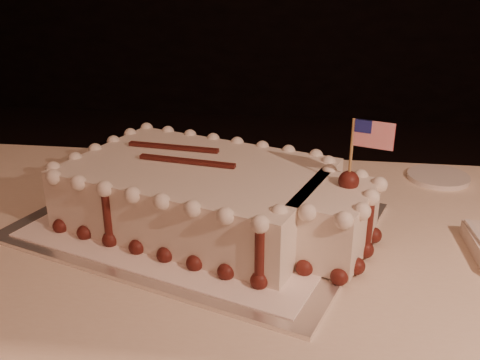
# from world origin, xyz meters

# --- Properties ---
(cake_board) EXTENTS (0.74, 0.64, 0.01)m
(cake_board) POSITION_xyz_m (-0.37, 0.61, 0.75)
(cake_board) COLOR silver
(cake_board) RESTS_ON banquet_table
(doily) EXTENTS (0.66, 0.58, 0.00)m
(doily) POSITION_xyz_m (-0.37, 0.61, 0.76)
(doily) COLOR white
(doily) RESTS_ON cake_board
(sheet_cake) EXTENTS (0.62, 0.46, 0.23)m
(sheet_cake) POSITION_xyz_m (-0.34, 0.60, 0.82)
(sheet_cake) COLOR silver
(sheet_cake) RESTS_ON doily
(side_plate) EXTENTS (0.14, 0.14, 0.01)m
(side_plate) POSITION_xyz_m (0.13, 0.90, 0.76)
(side_plate) COLOR silver
(side_plate) RESTS_ON banquet_table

